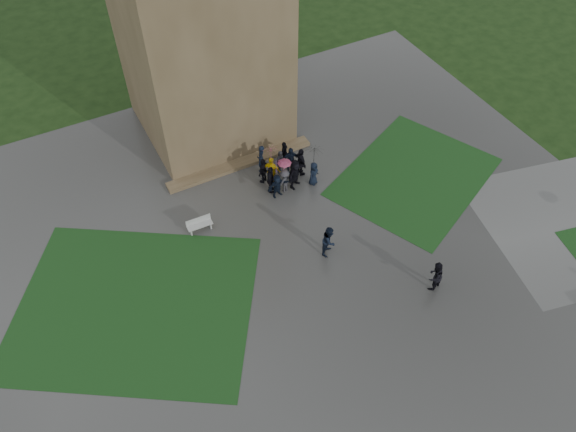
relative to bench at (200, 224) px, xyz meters
name	(u,v)px	position (x,y,z in m)	size (l,w,h in m)	color
ground	(332,298)	(3.98, -7.01, -0.42)	(120.00, 120.00, 0.00)	black
plaza	(312,268)	(3.98, -5.01, -0.41)	(34.00, 34.00, 0.02)	#353432
lawn_inset_left	(135,305)	(-4.52, -3.01, -0.40)	(11.00, 9.00, 0.01)	#123513
lawn_inset_right	(414,177)	(12.48, -2.01, -0.40)	(9.00, 7.00, 0.01)	#123513
tower_plinth	(240,164)	(3.98, 3.59, -0.29)	(9.00, 0.80, 0.22)	brown
bench	(200,224)	(0.00, 0.00, 0.00)	(1.37, 0.47, 0.78)	#B1B2AD
visitor_cluster	(285,168)	(5.64, 1.08, 0.72)	(3.54, 3.37, 2.64)	black
pedestrian_mid	(329,240)	(5.26, -4.47, 0.51)	(0.89, 0.51, 1.83)	black
pedestrian_near	(435,276)	(8.58, -8.70, 0.49)	(0.87, 0.50, 1.78)	black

